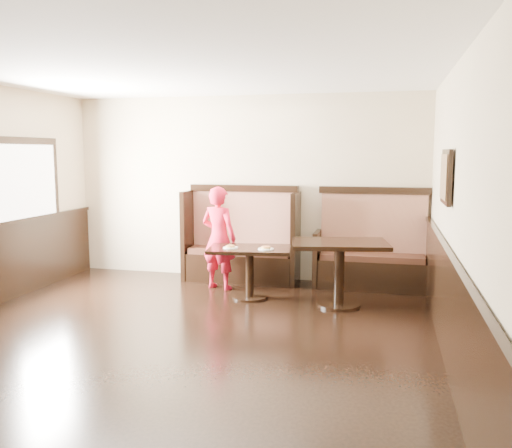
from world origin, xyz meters
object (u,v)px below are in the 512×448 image
(child, at_px, (219,238))
(table_main, at_px, (250,259))
(booth_neighbor, at_px, (372,255))
(table_neighbor, at_px, (339,258))
(booth_main, at_px, (242,246))

(child, bearing_deg, table_main, 157.70)
(booth_neighbor, xyz_separation_m, child, (-2.13, -0.59, 0.25))
(table_main, bearing_deg, booth_neighbor, 24.10)
(table_main, relative_size, table_neighbor, 0.89)
(table_neighbor, bearing_deg, booth_main, 135.41)
(table_neighbor, bearing_deg, child, 154.22)
(booth_main, xyz_separation_m, booth_neighbor, (1.95, -0.00, -0.05))
(booth_neighbor, xyz_separation_m, table_main, (-1.57, -1.00, 0.05))
(table_main, distance_m, table_neighbor, 1.20)
(child, bearing_deg, booth_main, -92.72)
(booth_main, height_order, booth_neighbor, same)
(table_main, distance_m, child, 0.72)
(booth_main, distance_m, table_neighbor, 1.91)
(booth_main, height_order, child, child)
(booth_neighbor, bearing_deg, booth_main, 179.95)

